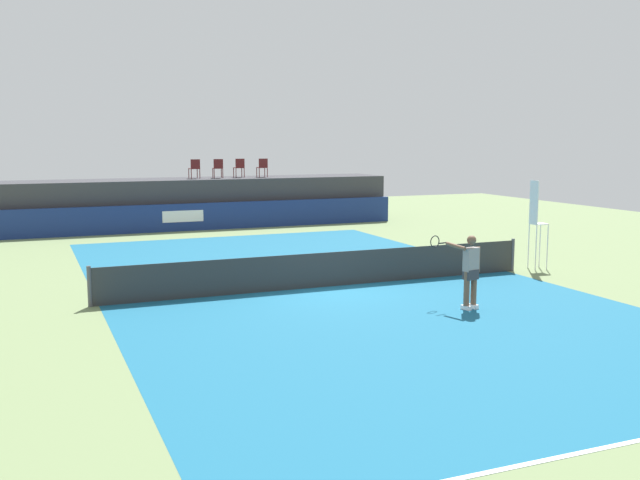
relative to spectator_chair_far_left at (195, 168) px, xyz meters
The scene contains 14 objects.
ground_plane 12.45m from the spectator_chair_far_left, 89.23° to the right, with size 48.00×48.00×0.00m, color #6B7F51.
court_inner 15.40m from the spectator_chair_far_left, 89.38° to the right, with size 12.00×22.00×0.00m, color #16597A.
sponsor_wall 2.68m from the spectator_chair_far_left, 84.52° to the right, with size 18.00×0.22×1.20m.
spectator_platform 1.61m from the spectator_chair_far_left, 41.07° to the left, with size 18.00×2.80×2.20m, color #38383D.
spectator_chair_far_left is the anchor object (origin of this frame).
spectator_chair_left 1.10m from the spectator_chair_far_left, ahead, with size 0.48×0.48×0.89m.
spectator_chair_center 2.21m from the spectator_chair_far_left, ahead, with size 0.44×0.44×0.89m.
spectator_chair_right 3.27m from the spectator_chair_far_left, ahead, with size 0.44×0.44×0.89m.
umpire_chair 16.81m from the spectator_chair_far_left, 64.56° to the right, with size 0.48×0.48×2.76m.
tennis_net 15.32m from the spectator_chair_far_left, 89.38° to the right, with size 12.40×0.02×0.95m, color #2D2D2D.
net_post_near 16.46m from the spectator_chair_far_left, 111.71° to the right, with size 0.10×0.10×1.00m, color #4C4C51.
net_post_far 16.58m from the spectator_chair_far_left, 67.23° to the right, with size 0.10×0.10×1.00m, color #4C4C51.
tennis_player 19.05m from the spectator_chair_far_left, 83.07° to the right, with size 0.87×1.12×1.77m.
tennis_ball 11.66m from the spectator_chair_far_left, 107.99° to the right, with size 0.07×0.07×0.07m, color #D8EA33.
Camera 1 is at (-7.57, -17.78, 4.02)m, focal length 40.36 mm.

